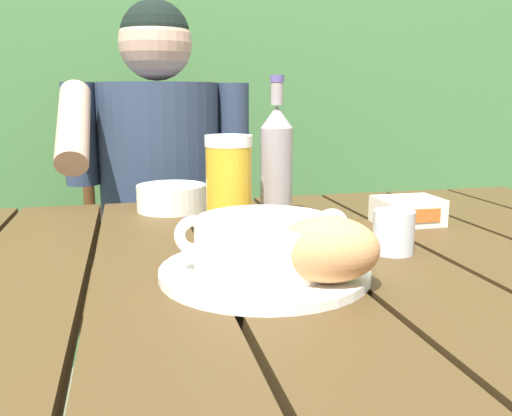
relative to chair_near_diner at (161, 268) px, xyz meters
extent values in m
cube|color=#46331A|center=(-0.23, -0.91, 0.28)|extent=(0.16, 0.94, 0.04)
cube|color=#46331A|center=(-0.06, -0.91, 0.28)|extent=(0.16, 0.94, 0.04)
cube|color=#46331A|center=(0.11, -0.91, 0.28)|extent=(0.16, 0.94, 0.04)
cube|color=#46331A|center=(0.28, -0.91, 0.28)|extent=(0.16, 0.94, 0.04)
cube|color=#46331A|center=(0.44, -0.91, 0.28)|extent=(0.16, 0.94, 0.04)
cube|color=#46331A|center=(0.11, -0.47, 0.22)|extent=(1.45, 0.03, 0.08)
cube|color=#46331A|center=(0.82, -0.48, -0.11)|extent=(0.06, 0.06, 0.74)
cube|color=#44743F|center=(0.11, 0.64, 0.51)|extent=(4.02, 0.60, 1.98)
cylinder|color=#4C3823|center=(0.14, 0.79, 0.18)|extent=(0.10, 0.10, 1.31)
cylinder|color=#4F2E15|center=(0.21, -0.26, -0.26)|extent=(0.04, 0.04, 0.43)
cylinder|color=#4F2E15|center=(-0.21, -0.26, -0.26)|extent=(0.04, 0.04, 0.43)
cylinder|color=#4F2E15|center=(0.21, 0.14, -0.26)|extent=(0.04, 0.04, 0.43)
cylinder|color=#4F2E15|center=(-0.21, 0.14, -0.26)|extent=(0.04, 0.04, 0.43)
cube|color=#4F2E15|center=(0.00, -0.06, -0.04)|extent=(0.46, 0.44, 0.02)
cylinder|color=#4F2E15|center=(0.21, 0.14, 0.24)|extent=(0.04, 0.04, 0.58)
cylinder|color=#4F2E15|center=(-0.21, 0.14, 0.24)|extent=(0.04, 0.04, 0.58)
cube|color=#4F2E15|center=(0.00, 0.14, 0.16)|extent=(0.42, 0.02, 0.04)
cube|color=#4F2E15|center=(0.00, 0.14, 0.30)|extent=(0.42, 0.02, 0.04)
cube|color=#4F2E15|center=(0.00, 0.14, 0.44)|extent=(0.42, 0.02, 0.04)
cylinder|color=#2C3850|center=(0.08, -0.36, -0.25)|extent=(0.11, 0.11, 0.45)
cylinder|color=#2C3850|center=(0.08, -0.26, 0.03)|extent=(0.13, 0.40, 0.13)
cylinder|color=#2C3850|center=(-0.09, -0.36, -0.25)|extent=(0.11, 0.11, 0.45)
cylinder|color=#2C3850|center=(-0.09, -0.26, 0.03)|extent=(0.13, 0.40, 0.13)
cylinder|color=#2C3850|center=(0.00, -0.16, 0.30)|extent=(0.32, 0.32, 0.53)
sphere|color=tan|center=(0.00, -0.16, 0.66)|extent=(0.19, 0.19, 0.19)
sphere|color=black|center=(0.00, -0.16, 0.68)|extent=(0.18, 0.18, 0.18)
cylinder|color=#2C3850|center=(0.20, -0.18, 0.43)|extent=(0.08, 0.08, 0.26)
cylinder|color=#2C3850|center=(-0.20, -0.18, 0.43)|extent=(0.08, 0.08, 0.26)
cylinder|color=tan|center=(-0.20, -0.34, 0.46)|extent=(0.07, 0.25, 0.21)
cylinder|color=white|center=(0.08, -0.99, 0.30)|extent=(0.27, 0.27, 0.01)
cylinder|color=white|center=(0.08, -0.99, 0.34)|extent=(0.18, 0.18, 0.06)
cylinder|color=#C7771E|center=(0.08, -0.99, 0.35)|extent=(0.16, 0.16, 0.01)
torus|color=white|center=(-0.01, -0.99, 0.36)|extent=(0.05, 0.01, 0.05)
torus|color=white|center=(0.18, -0.99, 0.36)|extent=(0.05, 0.01, 0.05)
ellipsoid|color=tan|center=(0.14, -1.06, 0.35)|extent=(0.14, 0.12, 0.08)
cylinder|color=gold|center=(0.08, -0.75, 0.37)|extent=(0.08, 0.08, 0.15)
cylinder|color=white|center=(0.08, -0.75, 0.45)|extent=(0.08, 0.08, 0.02)
cylinder|color=gray|center=(0.18, -0.70, 0.38)|extent=(0.06, 0.06, 0.17)
cone|color=gray|center=(0.18, -0.70, 0.49)|extent=(0.06, 0.06, 0.04)
cylinder|color=gray|center=(0.18, -0.70, 0.53)|extent=(0.02, 0.02, 0.04)
cylinder|color=#594B91|center=(0.18, -0.70, 0.56)|extent=(0.02, 0.02, 0.01)
cylinder|color=silver|center=(0.30, -0.93, 0.33)|extent=(0.06, 0.06, 0.06)
cube|color=white|center=(0.41, -0.76, 0.32)|extent=(0.11, 0.09, 0.05)
cube|color=orange|center=(0.41, -0.81, 0.32)|extent=(0.08, 0.00, 0.02)
cube|color=silver|center=(0.26, -0.91, 0.30)|extent=(0.13, 0.03, 0.00)
cube|color=black|center=(0.19, -0.91, 0.30)|extent=(0.07, 0.03, 0.01)
cylinder|color=white|center=(0.00, -0.54, 0.32)|extent=(0.14, 0.14, 0.05)
camera|label=1|loc=(-0.08, -1.64, 0.53)|focal=38.14mm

